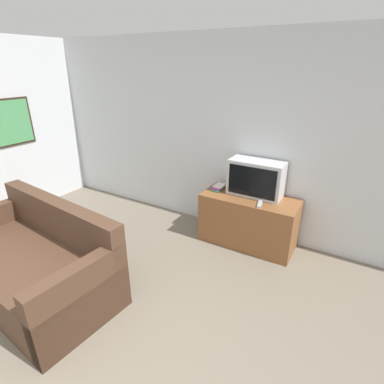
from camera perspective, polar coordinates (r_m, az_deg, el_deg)
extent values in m
cube|color=silver|center=(4.09, 7.08, 10.14)|extent=(9.00, 0.06, 2.60)
cube|color=#332319|center=(5.22, -32.18, 10.99)|extent=(0.02, 0.84, 0.69)
cube|color=#4C995B|center=(5.21, -32.11, 10.98)|extent=(0.01, 0.78, 0.63)
cube|color=brown|center=(3.99, 10.68, -5.34)|extent=(1.21, 0.54, 0.66)
cube|color=silver|center=(3.85, 12.13, 2.62)|extent=(0.68, 0.31, 0.45)
cube|color=black|center=(3.71, 11.30, 1.86)|extent=(0.60, 0.01, 0.37)
cube|color=#4C3323|center=(3.60, -28.17, -13.38)|extent=(1.98, 1.11, 0.46)
cube|color=#4C3323|center=(3.51, -24.00, -4.78)|extent=(1.91, 0.34, 0.44)
cube|color=#4C3323|center=(2.88, -20.10, -18.75)|extent=(0.23, 0.95, 0.71)
cube|color=#2D753D|center=(4.01, 5.04, 0.55)|extent=(0.13, 0.21, 0.02)
cube|color=#7A3884|center=(4.01, 4.88, 0.88)|extent=(0.14, 0.18, 0.03)
cube|color=silver|center=(4.01, 5.23, 1.25)|extent=(0.12, 0.17, 0.02)
cube|color=#B7B7B7|center=(3.66, 12.78, -2.25)|extent=(0.09, 0.19, 0.02)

